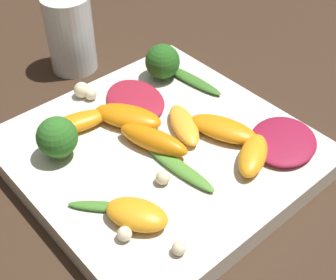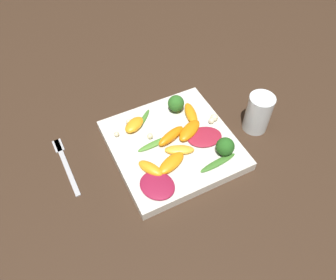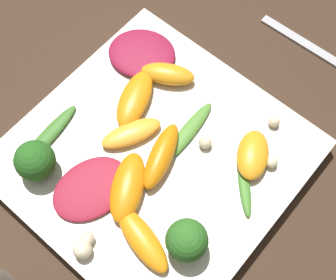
% 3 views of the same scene
% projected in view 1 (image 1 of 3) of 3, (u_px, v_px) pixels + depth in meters
% --- Properties ---
extents(ground_plane, '(2.40, 2.40, 0.00)m').
position_uv_depth(ground_plane, '(160.00, 161.00, 0.50)').
color(ground_plane, '#382619').
extents(plate, '(0.28, 0.28, 0.03)m').
position_uv_depth(plate, '(160.00, 153.00, 0.49)').
color(plate, silver).
rests_on(plate, ground_plane).
extents(drinking_glass, '(0.06, 0.06, 0.10)m').
position_uv_depth(drinking_glass, '(70.00, 34.00, 0.60)').
color(drinking_glass, white).
rests_on(drinking_glass, ground_plane).
extents(radicchio_leaf_0, '(0.10, 0.09, 0.01)m').
position_uv_depth(radicchio_leaf_0, '(283.00, 141.00, 0.48)').
color(radicchio_leaf_0, maroon).
rests_on(radicchio_leaf_0, plate).
extents(radicchio_leaf_1, '(0.08, 0.09, 0.01)m').
position_uv_depth(radicchio_leaf_1, '(135.00, 100.00, 0.53)').
color(radicchio_leaf_1, maroon).
rests_on(radicchio_leaf_1, plate).
extents(orange_segment_0, '(0.06, 0.08, 0.02)m').
position_uv_depth(orange_segment_0, '(223.00, 129.00, 0.49)').
color(orange_segment_0, orange).
rests_on(orange_segment_0, plate).
extents(orange_segment_1, '(0.05, 0.07, 0.01)m').
position_uv_depth(orange_segment_1, '(184.00, 125.00, 0.49)').
color(orange_segment_1, '#FCAD33').
rests_on(orange_segment_1, plate).
extents(orange_segment_2, '(0.07, 0.08, 0.02)m').
position_uv_depth(orange_segment_2, '(128.00, 117.00, 0.50)').
color(orange_segment_2, orange).
rests_on(orange_segment_2, plate).
extents(orange_segment_3, '(0.05, 0.08, 0.02)m').
position_uv_depth(orange_segment_3, '(154.00, 140.00, 0.47)').
color(orange_segment_3, orange).
rests_on(orange_segment_3, plate).
extents(orange_segment_4, '(0.08, 0.04, 0.02)m').
position_uv_depth(orange_segment_4, '(76.00, 123.00, 0.49)').
color(orange_segment_4, orange).
rests_on(orange_segment_4, plate).
extents(orange_segment_5, '(0.06, 0.07, 0.02)m').
position_uv_depth(orange_segment_5, '(137.00, 214.00, 0.40)').
color(orange_segment_5, orange).
rests_on(orange_segment_5, plate).
extents(orange_segment_6, '(0.07, 0.05, 0.02)m').
position_uv_depth(orange_segment_6, '(253.00, 155.00, 0.46)').
color(orange_segment_6, orange).
rests_on(orange_segment_6, plate).
extents(broccoli_floret_0, '(0.04, 0.04, 0.04)m').
position_uv_depth(broccoli_floret_0, '(162.00, 62.00, 0.56)').
color(broccoli_floret_0, '#7A9E51').
rests_on(broccoli_floret_0, plate).
extents(broccoli_floret_1, '(0.04, 0.04, 0.05)m').
position_uv_depth(broccoli_floret_1, '(57.00, 138.00, 0.45)').
color(broccoli_floret_1, '#7A9E51').
rests_on(broccoli_floret_1, plate).
extents(arugula_sprig_0, '(0.02, 0.09, 0.01)m').
position_uv_depth(arugula_sprig_0, '(190.00, 79.00, 0.56)').
color(arugula_sprig_0, '#3D7528').
rests_on(arugula_sprig_0, plate).
extents(arugula_sprig_1, '(0.05, 0.06, 0.01)m').
position_uv_depth(arugula_sprig_1, '(104.00, 207.00, 0.42)').
color(arugula_sprig_1, '#47842D').
rests_on(arugula_sprig_1, plate).
extents(arugula_sprig_2, '(0.02, 0.09, 0.01)m').
position_uv_depth(arugula_sprig_2, '(179.00, 167.00, 0.45)').
color(arugula_sprig_2, '#518E33').
rests_on(arugula_sprig_2, plate).
extents(macadamia_nut_0, '(0.01, 0.01, 0.01)m').
position_uv_depth(macadamia_nut_0, '(179.00, 248.00, 0.38)').
color(macadamia_nut_0, beige).
rests_on(macadamia_nut_0, plate).
extents(macadamia_nut_1, '(0.02, 0.02, 0.02)m').
position_uv_depth(macadamia_nut_1, '(82.00, 90.00, 0.54)').
color(macadamia_nut_1, beige).
rests_on(macadamia_nut_1, plate).
extents(macadamia_nut_2, '(0.01, 0.01, 0.01)m').
position_uv_depth(macadamia_nut_2, '(163.00, 178.00, 0.44)').
color(macadamia_nut_2, beige).
rests_on(macadamia_nut_2, plate).
extents(macadamia_nut_3, '(0.01, 0.01, 0.01)m').
position_uv_depth(macadamia_nut_3, '(124.00, 234.00, 0.39)').
color(macadamia_nut_3, beige).
rests_on(macadamia_nut_3, plate).
extents(macadamia_nut_4, '(0.01, 0.01, 0.01)m').
position_uv_depth(macadamia_nut_4, '(91.00, 94.00, 0.53)').
color(macadamia_nut_4, beige).
rests_on(macadamia_nut_4, plate).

